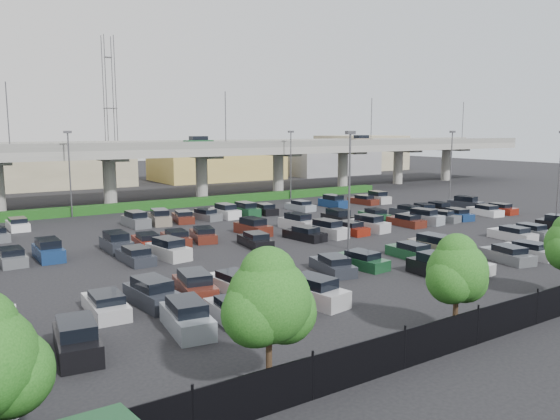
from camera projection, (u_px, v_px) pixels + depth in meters
name	position (u px, v px, depth m)	size (l,w,h in m)	color
ground	(296.00, 235.00, 54.56)	(280.00, 280.00, 0.00)	black
overpass	(169.00, 154.00, 79.86)	(150.00, 13.00, 15.80)	gray
hedge	(191.00, 202.00, 75.09)	(66.00, 1.60, 1.10)	#193C11
parked_cars	(318.00, 236.00, 50.66)	(63.12, 41.55, 1.67)	navy
light_poles	(250.00, 173.00, 53.05)	(66.90, 48.38, 10.30)	#4E4E54
distant_buildings	(171.00, 163.00, 111.74)	(138.00, 24.00, 9.00)	gray
comm_tower	(110.00, 105.00, 115.49)	(2.40, 2.40, 30.00)	#4E4E54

